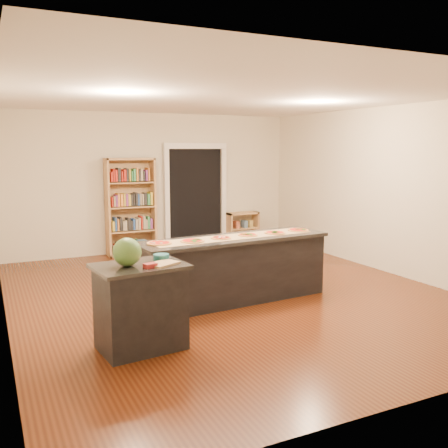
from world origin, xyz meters
name	(u,v)px	position (x,y,z in m)	size (l,w,h in m)	color
room	(230,198)	(0.00, 0.00, 1.40)	(6.00, 7.00, 2.80)	beige
doorway	(195,191)	(0.90, 3.46, 1.20)	(1.40, 0.09, 2.21)	black
kitchen_island	(234,269)	(-0.10, -0.33, 0.45)	(2.72, 0.74, 0.90)	black
side_counter	(141,306)	(-1.74, -1.40, 0.46)	(0.92, 0.67, 0.91)	black
bookshelf	(131,207)	(-0.56, 3.28, 0.96)	(0.96, 0.34, 1.92)	tan
low_shelf	(242,228)	(1.94, 3.30, 0.35)	(0.71, 0.30, 0.71)	tan
waste_bin	(142,248)	(-0.42, 3.07, 0.16)	(0.21, 0.21, 0.31)	#5690C0
kraft_paper	(234,237)	(-0.10, -0.32, 0.90)	(2.36, 0.42, 0.00)	tan
watermelon	(127,252)	(-1.87, -1.41, 1.06)	(0.29, 0.29, 0.29)	#144214
cutting_board	(163,264)	(-1.53, -1.51, 0.92)	(0.32, 0.21, 0.02)	tan
package_red	(150,266)	(-1.68, -1.58, 0.93)	(0.13, 0.09, 0.04)	maroon
package_teal	(161,257)	(-1.47, -1.29, 0.94)	(0.17, 0.17, 0.06)	#195966
pizza_a	(159,243)	(-1.18, -0.36, 0.91)	(0.30, 0.30, 0.02)	#B48545
pizza_b	(192,241)	(-0.75, -0.40, 0.91)	(0.30, 0.30, 0.02)	#B48545
pizza_c	(221,238)	(-0.31, -0.36, 0.91)	(0.28, 0.28, 0.02)	#B48545
pizza_d	(248,235)	(0.12, -0.31, 0.91)	(0.27, 0.27, 0.02)	#B48545
pizza_e	(275,233)	(0.55, -0.32, 0.91)	(0.31, 0.31, 0.02)	#B48545
pizza_f	(298,230)	(0.99, -0.27, 0.91)	(0.30, 0.30, 0.02)	#B48545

